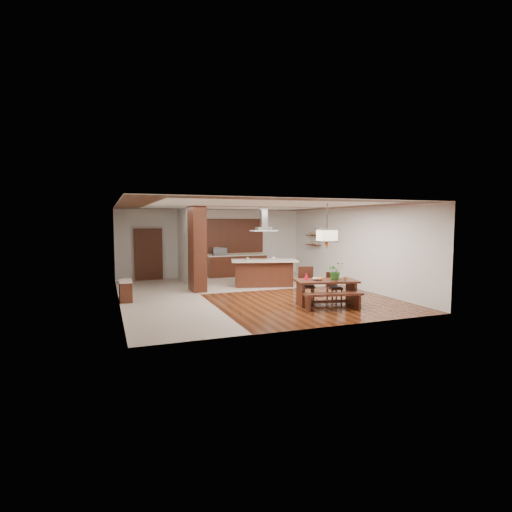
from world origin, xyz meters
name	(u,v)px	position (x,y,z in m)	size (l,w,h in m)	color
room_shell	(247,231)	(0.00, 0.00, 2.06)	(9.00, 9.04, 2.92)	#3B1A0A
tile_hallway	(163,300)	(-2.75, 0.00, 0.01)	(2.50, 9.00, 0.01)	beige
tile_kitchen	(256,281)	(1.25, 2.50, 0.01)	(5.50, 4.00, 0.01)	beige
soffit_band	(247,206)	(0.00, 0.00, 2.88)	(8.00, 9.00, 0.02)	#371C0D
partition_pier	(197,249)	(-1.40, 1.20, 1.45)	(0.45, 1.00, 2.90)	black
partition_stub	(185,245)	(-1.40, 3.30, 1.45)	(0.18, 2.40, 2.90)	silver
hallway_console	(126,291)	(-3.81, 0.20, 0.32)	(0.37, 0.88, 0.63)	black
hallway_doorway	(148,254)	(-2.70, 4.40, 1.05)	(1.10, 0.20, 2.10)	black
rear_counter	(237,265)	(1.00, 4.20, 0.48)	(2.60, 0.62, 0.95)	black
kitchen_window	(235,236)	(1.00, 4.46, 1.75)	(2.60, 0.08, 1.50)	brown
shelf_lower	(313,245)	(3.87, 2.60, 1.40)	(0.26, 0.90, 0.04)	black
shelf_upper	(313,235)	(3.87, 2.60, 1.80)	(0.26, 0.90, 0.04)	black
dining_table	(326,287)	(1.53, -2.40, 0.53)	(1.88, 1.23, 0.72)	black
dining_bench	(333,301)	(1.39, -3.02, 0.23)	(1.62, 0.35, 0.46)	black
dining_chair_left	(306,284)	(1.22, -1.79, 0.52)	(0.46, 0.46, 1.03)	black
dining_chair_right	(334,287)	(2.07, -1.98, 0.43)	(0.38, 0.38, 0.86)	black
pendant_lantern	(327,226)	(1.53, -2.40, 2.25)	(0.64, 0.64, 1.31)	beige
foliage_plant	(335,271)	(1.80, -2.45, 0.98)	(0.45, 0.39, 0.51)	#2A6A23
fruit_bowl	(317,279)	(1.25, -2.38, 0.76)	(0.27, 0.27, 0.07)	beige
napkin_cone	(306,276)	(1.02, -2.17, 0.83)	(0.14, 0.14, 0.22)	red
gold_ornament	(346,278)	(2.04, -2.61, 0.77)	(0.07, 0.07, 0.10)	gold
kitchen_island	(264,273)	(1.08, 1.26, 0.50)	(2.57, 1.65, 0.98)	black
range_hood	(264,219)	(1.08, 1.27, 2.46)	(0.90, 0.55, 0.87)	silver
island_cup	(273,258)	(1.45, 1.20, 1.03)	(0.13, 0.13, 0.10)	silver
microwave	(220,251)	(0.23, 4.17, 1.11)	(0.58, 0.39, 0.32)	silver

